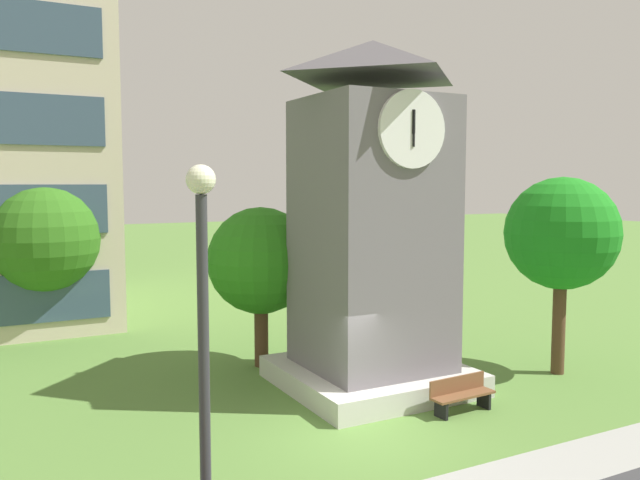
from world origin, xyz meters
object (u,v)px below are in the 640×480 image
(park_bench, at_px, (461,394))
(street_lamp, at_px, (204,351))
(tree_streetside, at_px, (562,234))
(tree_near_tower, at_px, (44,239))
(clock_tower, at_px, (372,236))
(tree_by_building, at_px, (261,261))

(park_bench, relative_size, street_lamp, 0.31)
(park_bench, xyz_separation_m, street_lamp, (-8.13, -4.78, 3.24))
(street_lamp, xyz_separation_m, tree_streetside, (12.90, 6.02, 0.53))
(tree_near_tower, height_order, tree_streetside, tree_streetside)
(clock_tower, relative_size, street_lamp, 1.61)
(park_bench, distance_m, street_lamp, 9.97)
(tree_by_building, bearing_deg, clock_tower, -59.16)
(street_lamp, bearing_deg, tree_near_tower, 91.21)
(clock_tower, height_order, tree_streetside, clock_tower)
(clock_tower, height_order, park_bench, clock_tower)
(park_bench, distance_m, tree_streetside, 6.20)
(clock_tower, relative_size, tree_near_tower, 1.68)
(park_bench, relative_size, tree_near_tower, 0.32)
(clock_tower, bearing_deg, park_bench, -72.42)
(clock_tower, bearing_deg, street_lamp, -133.57)
(street_lamp, bearing_deg, clock_tower, 46.43)
(clock_tower, distance_m, tree_streetside, 5.88)
(tree_by_building, bearing_deg, tree_near_tower, 128.07)
(clock_tower, distance_m, park_bench, 4.83)
(park_bench, height_order, street_lamp, street_lamp)
(tree_streetside, bearing_deg, park_bench, -165.40)
(tree_streetside, bearing_deg, clock_tower, 164.34)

